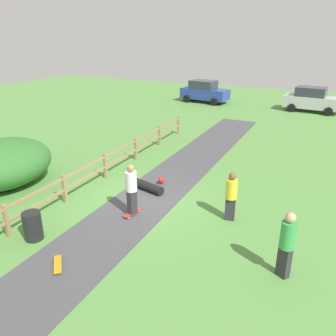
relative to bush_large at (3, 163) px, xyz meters
name	(u,v)px	position (x,y,z in m)	size (l,w,h in m)	color
ground_plane	(143,202)	(5.90, 1.10, -0.95)	(60.00, 60.00, 0.00)	#568E42
asphalt_path	(143,201)	(5.90, 1.10, -0.94)	(2.40, 28.00, 0.02)	#47474C
wooden_fence	(86,174)	(3.30, 1.10, -0.28)	(0.12, 18.12, 1.10)	#997A51
bush_large	(3,163)	(0.00, 0.00, 0.00)	(3.41, 4.09, 1.89)	#33702D
trash_bin	(33,226)	(4.10, -2.51, -0.50)	(0.56, 0.56, 0.90)	black
skater_riding	(131,187)	(6.06, 0.06, 0.11)	(0.43, 0.82, 1.85)	#B23326
skater_fallen	(149,186)	(5.63, 2.05, -0.75)	(1.46, 1.28, 0.36)	black
skateboard_loose	(58,264)	(5.72, -3.26, -0.86)	(0.69, 0.73, 0.08)	#BF8C19
bystander_yellow	(231,194)	(9.18, 1.24, -0.01)	(0.43, 0.43, 1.71)	#2D2D33
bystander_green	(287,242)	(11.24, -0.98, 0.09)	(0.53, 0.53, 1.86)	#2D2D33
parked_car_silver	(312,100)	(10.19, 20.47, 0.01)	(4.33, 2.29, 1.92)	#B7B7BC
parked_car_blue	(204,92)	(1.21, 20.47, 0.01)	(4.37, 2.39, 1.92)	#283D99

